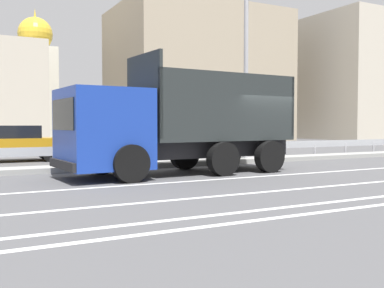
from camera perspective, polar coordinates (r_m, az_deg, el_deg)
ground_plane at (r=15.66m, az=8.44°, el=-3.28°), size 320.00×320.00×0.00m
lane_strip_0 at (r=12.78m, az=2.53°, el=-4.56°), size 62.02×0.16×0.01m
lane_strip_1 at (r=10.70m, az=9.52°, el=-5.99°), size 62.02×0.16×0.01m
lane_strip_2 at (r=9.40m, az=16.06°, el=-7.24°), size 62.02×0.16×0.01m
lane_strip_3 at (r=8.93m, az=19.14°, el=-7.80°), size 62.02×0.16×0.01m
median_island at (r=17.87m, az=3.30°, el=-2.24°), size 34.11×1.10×0.18m
median_guardrail at (r=18.76m, az=1.59°, el=-0.54°), size 62.02×0.09×0.78m
dump_truck at (r=13.78m, az=-4.86°, el=1.52°), size 7.78×2.98×3.68m
median_road_sign at (r=15.57m, az=-15.45°, el=1.57°), size 0.80×0.16×2.49m
street_lamp_1 at (r=18.57m, az=7.29°, el=12.48°), size 0.70×2.69×8.51m
parked_car_3 at (r=20.38m, az=-21.64°, el=0.06°), size 4.45×1.96×1.52m
parked_car_4 at (r=21.90m, az=-5.88°, el=0.09°), size 4.76×2.27×1.24m
background_building_1 at (r=44.50m, az=0.65°, el=8.58°), size 15.72×11.17×12.49m
background_building_2 at (r=51.93m, az=19.75°, el=7.74°), size 10.42×10.69×12.79m
church_tower at (r=46.00m, az=-19.20°, el=7.61°), size 3.60×3.60×12.65m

